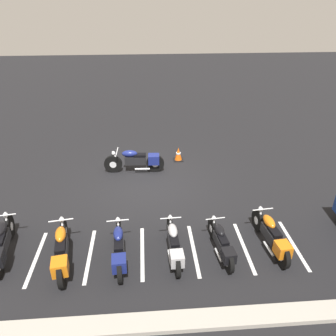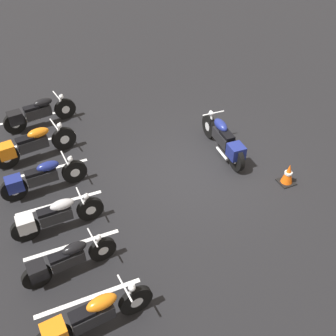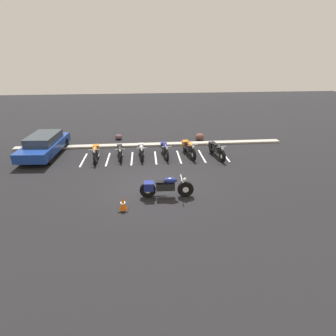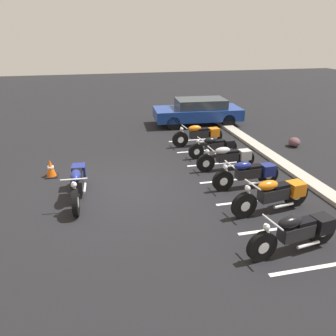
# 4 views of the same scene
# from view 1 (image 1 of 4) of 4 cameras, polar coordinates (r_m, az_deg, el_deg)

# --- Properties ---
(ground) EXTENTS (60.00, 60.00, 0.00)m
(ground) POSITION_cam_1_polar(r_m,az_deg,el_deg) (12.33, -3.70, -2.65)
(ground) COLOR black
(motorcycle_navy_featured) EXTENTS (2.37, 0.66, 0.93)m
(motorcycle_navy_featured) POSITION_cam_1_polar(r_m,az_deg,el_deg) (12.92, -5.40, 1.31)
(motorcycle_navy_featured) COLOR black
(motorcycle_navy_featured) RESTS_ON ground
(parked_bike_0) EXTENTS (0.63, 2.19, 0.86)m
(parked_bike_0) POSITION_cam_1_polar(r_m,az_deg,el_deg) (9.54, 17.62, -11.16)
(parked_bike_0) COLOR black
(parked_bike_0) RESTS_ON ground
(parked_bike_1) EXTENTS (0.57, 1.95, 0.77)m
(parked_bike_1) POSITION_cam_1_polar(r_m,az_deg,el_deg) (9.07, 9.30, -12.75)
(parked_bike_1) COLOR black
(parked_bike_1) RESTS_ON ground
(parked_bike_2) EXTENTS (0.58, 2.08, 0.82)m
(parked_bike_2) POSITION_cam_1_polar(r_m,az_deg,el_deg) (8.87, 1.02, -13.16)
(parked_bike_2) COLOR black
(parked_bike_2) RESTS_ON ground
(parked_bike_3) EXTENTS (0.60, 2.15, 0.85)m
(parked_bike_3) POSITION_cam_1_polar(r_m,az_deg,el_deg) (8.83, -8.54, -13.66)
(parked_bike_3) COLOR black
(parked_bike_3) RESTS_ON ground
(parked_bike_4) EXTENTS (0.75, 2.30, 0.91)m
(parked_bike_4) POSITION_cam_1_polar(r_m,az_deg,el_deg) (9.05, -18.04, -13.46)
(parked_bike_4) COLOR black
(parked_bike_4) RESTS_ON ground
(parked_bike_5) EXTENTS (0.73, 2.24, 0.89)m
(parked_bike_5) POSITION_cam_1_polar(r_m,az_deg,el_deg) (9.87, -26.98, -11.63)
(parked_bike_5) COLOR black
(parked_bike_5) RESTS_ON ground
(concrete_curb) EXTENTS (18.00, 0.50, 0.12)m
(concrete_curb) POSITION_cam_1_polar(r_m,az_deg,el_deg) (7.75, -2.80, -25.37)
(concrete_curb) COLOR #A8A399
(concrete_curb) RESTS_ON ground
(traffic_cone) EXTENTS (0.40, 0.40, 0.59)m
(traffic_cone) POSITION_cam_1_polar(r_m,az_deg,el_deg) (13.90, 1.81, 2.42)
(traffic_cone) COLOR black
(traffic_cone) RESTS_ON ground
(stall_line_0) EXTENTS (0.10, 2.10, 0.00)m
(stall_line_0) POSITION_cam_1_polar(r_m,az_deg,el_deg) (10.17, 20.99, -12.32)
(stall_line_0) COLOR white
(stall_line_0) RESTS_ON ground
(stall_line_1) EXTENTS (0.10, 2.10, 0.00)m
(stall_line_1) POSITION_cam_1_polar(r_m,az_deg,el_deg) (9.69, 13.11, -13.26)
(stall_line_1) COLOR white
(stall_line_1) RESTS_ON ground
(stall_line_2) EXTENTS (0.10, 2.10, 0.00)m
(stall_line_2) POSITION_cam_1_polar(r_m,az_deg,el_deg) (9.39, 4.50, -14.00)
(stall_line_2) COLOR white
(stall_line_2) RESTS_ON ground
(stall_line_3) EXTENTS (0.10, 2.10, 0.00)m
(stall_line_3) POSITION_cam_1_polar(r_m,az_deg,el_deg) (9.31, -4.50, -14.44)
(stall_line_3) COLOR white
(stall_line_3) RESTS_ON ground
(stall_line_4) EXTENTS (0.10, 2.10, 0.00)m
(stall_line_4) POSITION_cam_1_polar(r_m,az_deg,el_deg) (9.45, -13.46, -14.55)
(stall_line_4) COLOR white
(stall_line_4) RESTS_ON ground
(stall_line_5) EXTENTS (0.10, 2.10, 0.00)m
(stall_line_5) POSITION_cam_1_polar(r_m,az_deg,el_deg) (9.80, -21.98, -14.33)
(stall_line_5) COLOR white
(stall_line_5) RESTS_ON ground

